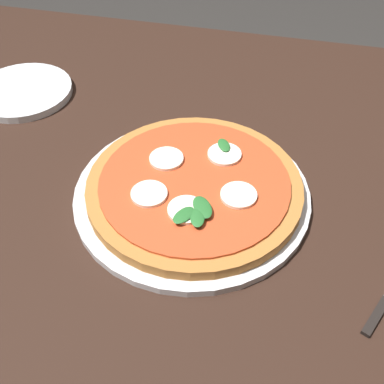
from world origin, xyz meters
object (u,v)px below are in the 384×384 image
at_px(serving_tray, 192,194).
at_px(plate_white, 23,91).
at_px(dining_table, 228,220).
at_px(pizza, 194,186).

height_order(serving_tray, plate_white, plate_white).
distance_m(serving_tray, plate_white, 0.42).
height_order(dining_table, plate_white, plate_white).
bearing_deg(dining_table, pizza, -132.49).
xyz_separation_m(dining_table, pizza, (-0.05, -0.05, 0.12)).
bearing_deg(plate_white, dining_table, -17.87).
bearing_deg(serving_tray, dining_table, 45.36).
bearing_deg(dining_table, serving_tray, -134.64).
xyz_separation_m(serving_tray, plate_white, (-0.38, 0.19, 0.00)).
relative_size(dining_table, pizza, 4.39).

